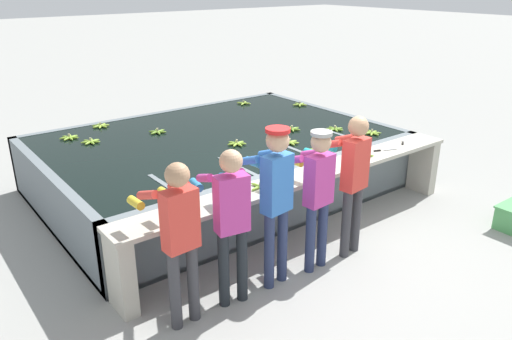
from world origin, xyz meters
TOP-DOWN VIEW (x-y plane):
  - ground_plane at (0.00, 0.00)m, footprint 80.00×80.00m
  - wash_tank at (0.00, 2.22)m, footprint 5.05×3.57m
  - work_ledge at (0.00, 0.23)m, footprint 5.05×0.45m
  - worker_0 at (-2.04, -0.29)m, footprint 0.43×0.72m
  - worker_1 at (-1.48, -0.30)m, footprint 0.48×0.74m
  - worker_2 at (-0.94, -0.30)m, footprint 0.46×0.74m
  - worker_3 at (-0.39, -0.34)m, footprint 0.44×0.73m
  - worker_4 at (0.16, -0.35)m, footprint 0.46×0.73m
  - banana_bunch_floating_0 at (-0.01, 1.66)m, footprint 0.28×0.28m
  - banana_bunch_floating_1 at (-0.18, 0.83)m, footprint 0.28×0.27m
  - banana_bunch_floating_2 at (1.92, 0.83)m, footprint 0.28×0.28m
  - banana_bunch_floating_3 at (1.49, 3.55)m, footprint 0.25×0.25m
  - banana_bunch_floating_4 at (-1.21, 3.72)m, footprint 0.28×0.28m
  - banana_bunch_floating_5 at (0.62, 1.24)m, footprint 0.28×0.28m
  - banana_bunch_floating_6 at (-1.81, 3.40)m, footprint 0.28×0.27m
  - banana_bunch_floating_7 at (1.62, 1.32)m, footprint 0.28×0.28m
  - banana_bunch_floating_8 at (2.25, 2.83)m, footprint 0.28×0.27m
  - banana_bunch_floating_9 at (-0.64, 2.87)m, footprint 0.28×0.28m
  - banana_bunch_floating_10 at (1.09, 1.73)m, footprint 0.28×0.26m
  - banana_bunch_floating_11 at (0.70, 0.74)m, footprint 0.28×0.27m
  - banana_bunch_floating_12 at (-1.63, 3.02)m, footprint 0.28×0.28m
  - banana_bunch_ledge_0 at (1.03, 0.23)m, footprint 0.28×0.27m
  - banana_bunch_ledge_1 at (-0.71, 0.23)m, footprint 0.28×0.28m
  - knife_0 at (1.41, 0.23)m, footprint 0.34×0.15m
  - knife_1 at (1.94, 0.28)m, footprint 0.30×0.23m

SIDE VIEW (x-z plane):
  - ground_plane at x=0.00m, z-range 0.00..0.00m
  - wash_tank at x=0.00m, z-range -0.01..0.86m
  - work_ledge at x=0.00m, z-range 0.20..1.06m
  - knife_0 at x=1.41m, z-range 0.86..0.88m
  - knife_1 at x=1.94m, z-range 0.86..0.88m
  - banana_bunch_floating_0 at x=-0.01m, z-range 0.84..0.91m
  - banana_bunch_floating_2 at x=1.92m, z-range 0.84..0.91m
  - banana_bunch_floating_4 at x=-1.21m, z-range 0.84..0.91m
  - banana_bunch_floating_5 at x=0.62m, z-range 0.84..0.91m
  - banana_bunch_floating_6 at x=-1.81m, z-range 0.84..0.91m
  - banana_bunch_floating_7 at x=1.62m, z-range 0.84..0.91m
  - banana_bunch_floating_12 at x=-1.63m, z-range 0.84..0.91m
  - banana_bunch_floating_9 at x=-0.64m, z-range 0.84..0.91m
  - banana_bunch_floating_10 at x=1.09m, z-range 0.84..0.91m
  - banana_bunch_floating_1 at x=-0.18m, z-range 0.84..0.91m
  - banana_bunch_floating_8 at x=2.25m, z-range 0.84..0.91m
  - banana_bunch_floating_11 at x=0.70m, z-range 0.84..0.91m
  - banana_bunch_floating_3 at x=1.49m, z-range 0.84..0.92m
  - banana_bunch_ledge_0 at x=1.03m, z-range 0.84..0.92m
  - banana_bunch_ledge_1 at x=-0.71m, z-range 0.84..0.92m
  - worker_0 at x=-2.04m, z-range 0.16..1.79m
  - worker_3 at x=-0.39m, z-range 0.17..1.78m
  - worker_1 at x=-1.48m, z-range 0.16..1.79m
  - worker_4 at x=0.16m, z-range 0.17..1.86m
  - worker_2 at x=-0.94m, z-range 0.20..1.94m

